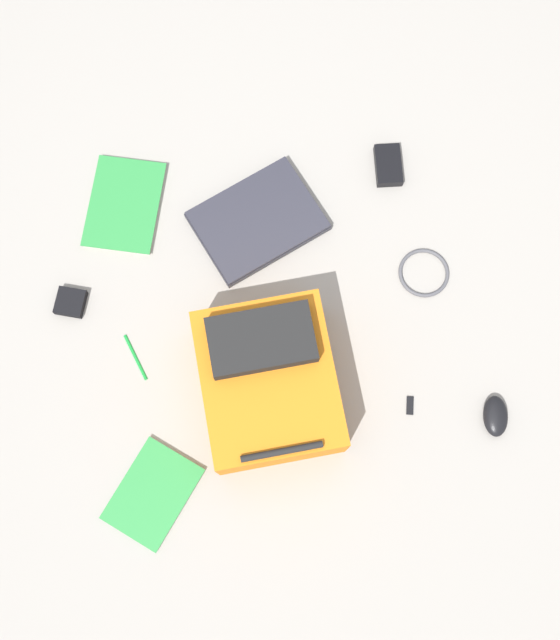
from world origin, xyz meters
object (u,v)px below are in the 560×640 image
book_red (153,494)px  computer_mouse (495,416)px  laptop (258,221)px  power_brick (388,165)px  earbud_pouch (71,302)px  backpack (268,381)px  cable_coil (424,273)px  pen_black (135,357)px  book_manual (125,205)px  usb_stick (410,405)px

book_red → computer_mouse: (-0.90, -0.02, 0.01)m
laptop → power_brick: laptop is taller
earbud_pouch → book_red: bearing=104.1°
backpack → cable_coil: bearing=-155.0°
earbud_pouch → laptop: bearing=-166.7°
laptop → pen_black: bearing=38.1°
laptop → pen_black: size_ratio=2.90×
backpack → computer_mouse: bearing=160.7°
earbud_pouch → book_manual: bearing=-126.4°
laptop → book_manual: laptop is taller
book_red → cable_coil: (-0.81, -0.43, -0.00)m
laptop → backpack: bearing=82.2°
laptop → book_red: (0.40, 0.67, -0.01)m
book_red → pen_black: book_red is taller
laptop → power_brick: size_ratio=3.29×
book_red → laptop: bearing=-121.2°
pen_black → earbud_pouch: 0.23m
book_manual → power_brick: (-0.74, 0.03, 0.01)m
backpack → pen_black: 0.37m
computer_mouse → earbud_pouch: bearing=-13.5°
cable_coil → pen_black: (0.80, 0.07, -0.00)m
computer_mouse → power_brick: size_ratio=0.89×
book_red → cable_coil: size_ratio=2.08×
laptop → earbud_pouch: bearing=13.3°
power_brick → computer_mouse: bearing=98.1°
book_red → usb_stick: 0.70m
book_manual → pen_black: size_ratio=2.37×
book_manual → computer_mouse: bearing=137.7°
backpack → usb_stick: size_ratio=8.25×
backpack → book_manual: (0.29, -0.58, -0.09)m
backpack → cable_coil: 0.53m
power_brick → earbud_pouch: size_ratio=1.59×
laptop → book_red: bearing=58.8°
book_manual → laptop: bearing=161.0°
book_red → cable_coil: book_red is taller
cable_coil → power_brick: bearing=-85.9°
cable_coil → earbud_pouch: size_ratio=1.85×
usb_stick → pen_black: bearing=-21.6°
book_manual → backpack: bearing=116.8°
book_manual → usb_stick: size_ratio=6.66×
earbud_pouch → usb_stick: (-0.83, 0.45, -0.01)m
computer_mouse → backpack: bearing=-5.9°
book_manual → cable_coil: (-0.77, 0.36, -0.00)m
cable_coil → book_red: bearing=27.9°
backpack → power_brick: bearing=-129.6°
book_red → usb_stick: size_ratio=5.98×
earbud_pouch → usb_stick: size_ratio=1.56×
book_red → power_brick: size_ratio=2.42×
backpack → book_red: size_ratio=1.38×
laptop → usb_stick: bearing=116.6°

